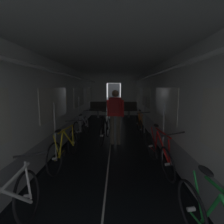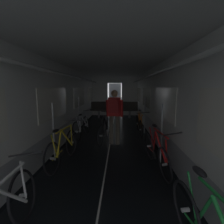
{
  "view_description": "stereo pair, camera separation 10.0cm",
  "coord_description": "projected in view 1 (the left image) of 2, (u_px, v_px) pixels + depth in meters",
  "views": [
    {
      "loc": [
        0.18,
        -1.74,
        1.75
      ],
      "look_at": [
        0.0,
        4.98,
        0.78
      ],
      "focal_mm": 27.03,
      "sensor_mm": 36.0,
      "label": 1
    },
    {
      "loc": [
        0.28,
        -1.74,
        1.75
      ],
      "look_at": [
        0.0,
        4.98,
        0.78
      ],
      "focal_mm": 27.03,
      "sensor_mm": 36.0,
      "label": 2
    }
  ],
  "objects": [
    {
      "name": "bicycle_yellow",
      "position": [
        65.0,
        148.0,
        3.88
      ],
      "size": [
        0.44,
        1.69,
        0.95
      ],
      "color": "black",
      "rests_on": "ground"
    },
    {
      "name": "bicycle_white",
      "position": [
        5.0,
        224.0,
        1.71
      ],
      "size": [
        0.44,
        1.69,
        0.96
      ],
      "color": "black",
      "rests_on": "ground"
    },
    {
      "name": "bicycle_red",
      "position": [
        158.0,
        151.0,
        3.66
      ],
      "size": [
        0.52,
        1.69,
        0.96
      ],
      "color": "black",
      "rests_on": "ground"
    },
    {
      "name": "bicycle_orange",
      "position": [
        140.0,
        125.0,
        6.29
      ],
      "size": [
        0.44,
        1.69,
        0.95
      ],
      "color": "black",
      "rests_on": "ground"
    },
    {
      "name": "bench_seat_far_left",
      "position": [
        98.0,
        108.0,
        9.91
      ],
      "size": [
        0.98,
        0.51,
        0.95
      ],
      "color": "gray",
      "rests_on": "ground"
    },
    {
      "name": "bench_seat_far_right",
      "position": [
        129.0,
        108.0,
        9.86
      ],
      "size": [
        0.98,
        0.51,
        0.95
      ],
      "color": "gray",
      "rests_on": "ground"
    },
    {
      "name": "person_cyclist_aisle",
      "position": [
        115.0,
        112.0,
        5.14
      ],
      "size": [
        0.55,
        0.42,
        1.69
      ],
      "color": "brown",
      "rests_on": "ground"
    },
    {
      "name": "bicycle_black_in_aisle",
      "position": [
        105.0,
        130.0,
        5.51
      ],
      "size": [
        0.44,
        1.68,
        0.94
      ],
      "color": "black",
      "rests_on": "ground"
    },
    {
      "name": "bicycle_silver",
      "position": [
        82.0,
        127.0,
        5.98
      ],
      "size": [
        0.54,
        1.69,
        0.96
      ],
      "color": "black",
      "rests_on": "ground"
    },
    {
      "name": "train_car_shell",
      "position": [
        111.0,
        90.0,
        5.3
      ],
      "size": [
        3.14,
        12.34,
        2.57
      ],
      "color": "black",
      "rests_on": "ground"
    }
  ]
}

